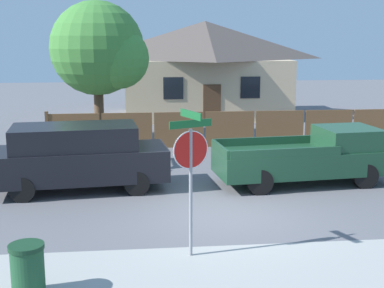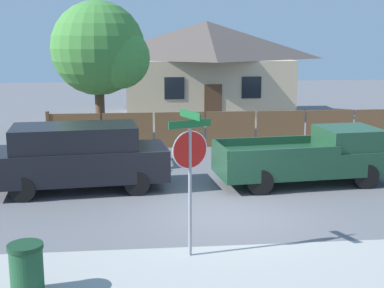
{
  "view_description": "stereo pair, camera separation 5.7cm",
  "coord_description": "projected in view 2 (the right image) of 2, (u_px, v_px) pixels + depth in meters",
  "views": [
    {
      "loc": [
        -2.14,
        -12.59,
        4.39
      ],
      "look_at": [
        -0.71,
        1.09,
        1.6
      ],
      "focal_mm": 50.0,
      "sensor_mm": 36.0,
      "label": 1
    },
    {
      "loc": [
        -2.08,
        -12.59,
        4.39
      ],
      "look_at": [
        -0.71,
        1.09,
        1.6
      ],
      "focal_mm": 50.0,
      "sensor_mm": 36.0,
      "label": 2
    }
  ],
  "objects": [
    {
      "name": "orange_pickup",
      "position": [
        311.0,
        157.0,
        16.04
      ],
      "size": [
        5.38,
        2.38,
        1.68
      ],
      "rotation": [
        0.0,
        0.0,
        0.1
      ],
      "color": "#1E472D",
      "rests_on": "ground"
    },
    {
      "name": "house",
      "position": [
        206.0,
        67.0,
        29.46
      ],
      "size": [
        9.39,
        6.12,
        5.19
      ],
      "color": "beige",
      "rests_on": "ground"
    },
    {
      "name": "stop_sign",
      "position": [
        190.0,
        160.0,
        10.48
      ],
      "size": [
        0.86,
        0.77,
        2.97
      ],
      "rotation": [
        0.0,
        0.0,
        0.39
      ],
      "color": "gray",
      "rests_on": "ground"
    },
    {
      "name": "wooden_fence",
      "position": [
        231.0,
        129.0,
        21.49
      ],
      "size": [
        14.5,
        0.12,
        1.53
      ],
      "color": "brown",
      "rests_on": "ground"
    },
    {
      "name": "oak_tree",
      "position": [
        102.0,
        51.0,
        21.97
      ],
      "size": [
        4.07,
        3.88,
        5.83
      ],
      "color": "brown",
      "rests_on": "ground"
    },
    {
      "name": "trash_bin",
      "position": [
        27.0,
        269.0,
        9.14
      ],
      "size": [
        0.61,
        0.61,
        0.92
      ],
      "color": "#1E4C2D",
      "rests_on": "ground"
    },
    {
      "name": "sidewalk_strip",
      "position": [
        255.0,
        278.0,
        9.84
      ],
      "size": [
        36.0,
        3.2,
        0.01
      ],
      "color": "#A3A39E",
      "rests_on": "ground"
    },
    {
      "name": "ground_plane",
      "position": [
        224.0,
        215.0,
        13.35
      ],
      "size": [
        80.0,
        80.0,
        0.0
      ],
      "primitive_type": "plane",
      "color": "slate"
    },
    {
      "name": "red_suv",
      "position": [
        79.0,
        156.0,
        15.31
      ],
      "size": [
        5.13,
        2.4,
        1.9
      ],
      "rotation": [
        0.0,
        0.0,
        0.1
      ],
      "color": "black",
      "rests_on": "ground"
    }
  ]
}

